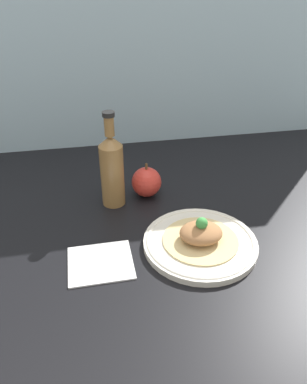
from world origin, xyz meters
The scene contains 7 objects.
ground_plane centered at (0.00, 0.00, -2.00)cm, with size 180.00×110.00×4.00cm, color black.
wall_backsplash centered at (0.00, 53.50, 40.00)cm, with size 180.00×3.00×80.00cm.
plate centered at (9.81, -11.66, 1.02)cm, with size 27.78×27.78×1.91cm.
plated_food centered at (9.81, -11.66, 3.56)cm, with size 18.45×18.45×6.71cm.
cider_bottle centered at (-8.96, 11.58, 11.11)cm, with size 6.54×6.54×27.23cm.
apple centered at (0.99, 14.00, 4.39)cm, with size 8.76×8.76×10.43cm.
napkin centered at (-14.56, -13.44, 0.40)cm, with size 14.93×13.57×0.80cm.
Camera 1 is at (-14.56, -79.29, 59.43)cm, focal length 35.00 mm.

